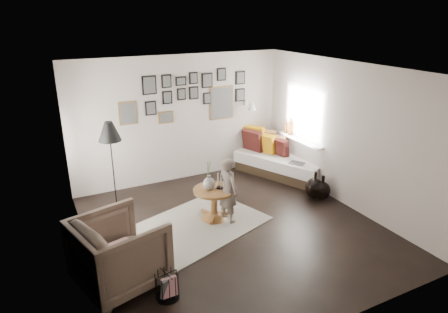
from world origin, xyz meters
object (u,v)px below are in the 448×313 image
demijohn_small (322,190)px  child (228,190)px  vase (209,181)px  pedestal_table (214,205)px  daybed (279,160)px  floor_lamp (110,135)px  armchair (119,252)px  magazine_basket (167,286)px  demijohn_large (315,188)px

demijohn_small → child: bearing=177.8°
vase → child: bearing=-38.0°
pedestal_table → vase: (-0.08, 0.02, 0.45)m
daybed → floor_lamp: (-3.60, -0.16, 1.12)m
armchair → floor_lamp: 2.32m
pedestal_table → demijohn_small: (2.16, -0.26, -0.07)m
vase → magazine_basket: 2.14m
daybed → pedestal_table: bearing=-174.9°
demijohn_large → armchair: bearing=-167.2°
vase → child: size_ratio=0.44×
pedestal_table → child: bearing=-45.7°
child → demijohn_small: bearing=-106.5°
vase → armchair: (-1.76, -1.04, -0.23)m
pedestal_table → floor_lamp: 2.13m
floor_lamp → armchair: bearing=-101.1°
armchair → demijohn_small: bearing=-93.9°
child → daybed: bearing=-69.3°
magazine_basket → pedestal_table: bearing=48.1°
magazine_basket → armchair: bearing=129.0°
vase → demijohn_small: size_ratio=1.05×
vase → child: child is taller
pedestal_table → daybed: bearing=29.2°
daybed → floor_lamp: size_ratio=1.29×
child → armchair: bearing=98.4°
daybed → demijohn_large: daybed is taller
armchair → demijohn_small: size_ratio=2.17×
demijohn_large → demijohn_small: (0.09, -0.12, -0.02)m
floor_lamp → child: size_ratio=1.44×
demijohn_small → vase: bearing=172.9°
daybed → floor_lamp: bearing=158.3°
pedestal_table → daybed: size_ratio=0.33×
magazine_basket → demijohn_small: bearing=20.2°
daybed → armchair: (-4.00, -2.23, 0.16)m
pedestal_table → daybed: (2.16, 1.21, 0.06)m
floor_lamp → demijohn_small: (3.59, -1.31, -1.25)m
demijohn_small → demijohn_large: bearing=126.7°
pedestal_table → floor_lamp: floor_lamp is taller
armchair → magazine_basket: bearing=-155.8°
demijohn_large → demijohn_small: demijohn_large is taller
armchair → magazine_basket: 0.76m
floor_lamp → demijohn_large: size_ratio=3.13×
vase → demijohn_large: 2.21m
magazine_basket → child: size_ratio=0.31×
pedestal_table → floor_lamp: size_ratio=0.43×
pedestal_table → armchair: (-1.84, -1.02, 0.22)m
pedestal_table → demijohn_large: bearing=-3.8°
pedestal_table → demijohn_large: (2.07, -0.14, -0.05)m
vase → magazine_basket: size_ratio=1.43×
demijohn_small → floor_lamp: bearing=160.0°
magazine_basket → child: (1.58, 1.39, 0.40)m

